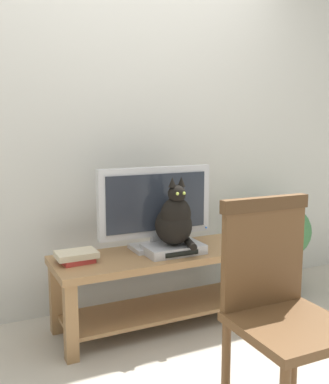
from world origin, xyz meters
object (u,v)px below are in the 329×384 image
Objects in this scene: tv at (156,206)px; wooden_chair at (279,297)px; book_stack at (77,256)px; media_box at (173,249)px; potted_plant at (283,242)px; tv_stand at (161,275)px; cat at (175,220)px.

wooden_chair is at bearing -86.82° from tv.
tv is 3.22× the size of book_stack.
potted_plant reaches higher than media_box.
potted_plant is at bearing 7.30° from media_box.
tv is 0.60m from book_stack.
book_stack is at bearing -174.38° from tv.
tv_stand is at bearing 136.41° from media_box.
tv is at bearing 113.41° from media_box.
tv_stand is 0.38m from cat.
tv is at bearing 5.62° from book_stack.
potted_plant is at bearing 8.05° from cat.
tv_stand is 0.57m from book_stack.
potted_plant is (1.06, -0.01, -0.36)m from tv.
wooden_chair is at bearing -86.57° from tv_stand.
cat is at bearing -171.95° from potted_plant.
tv_stand is at bearing 130.99° from cat.
wooden_chair is (0.06, -1.05, 0.23)m from tv_stand.
wooden_chair is (0.06, -1.13, -0.21)m from tv.
cat reaches higher than tv_stand.
tv is 0.79× the size of wooden_chair.
wooden_chair reaches higher than media_box.
wooden_chair is 1.24m from book_stack.
tv is at bearing 89.98° from tv_stand.
wooden_chair reaches higher than book_stack.
media_box reaches higher than tv_stand.
potted_plant is (1.00, 1.12, -0.15)m from wooden_chair.
media_box is at bearing -66.59° from tv.
cat is 0.44× the size of wooden_chair.
tv_stand is 1.78× the size of tv.
tv_stand is 1.08m from wooden_chair.
book_stack is at bearing -178.45° from potted_plant.
cat reaches higher than potted_plant.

